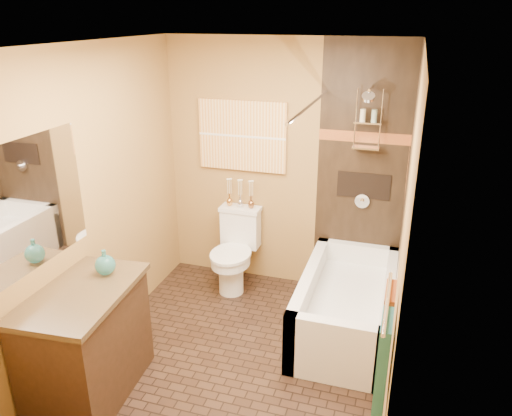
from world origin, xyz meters
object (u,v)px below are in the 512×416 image
at_px(bathtub, 347,310).
at_px(toilet, 235,250).
at_px(vanity, 87,343).
at_px(sunset_painting, 242,136).

xyz_separation_m(bathtub, toilet, (-1.22, 0.45, 0.20)).
xyz_separation_m(bathtub, vanity, (-1.72, -1.35, 0.22)).
distance_m(sunset_painting, bathtub, 1.94).
bearing_deg(toilet, bathtub, -20.29).
distance_m(bathtub, toilet, 1.31).
xyz_separation_m(sunset_painting, toilet, (0.00, -0.27, -1.13)).
xyz_separation_m(sunset_painting, vanity, (-0.51, -2.07, -1.11)).
bearing_deg(bathtub, toilet, 159.50).
bearing_deg(vanity, bathtub, 33.56).
relative_size(toilet, vanity, 0.79).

